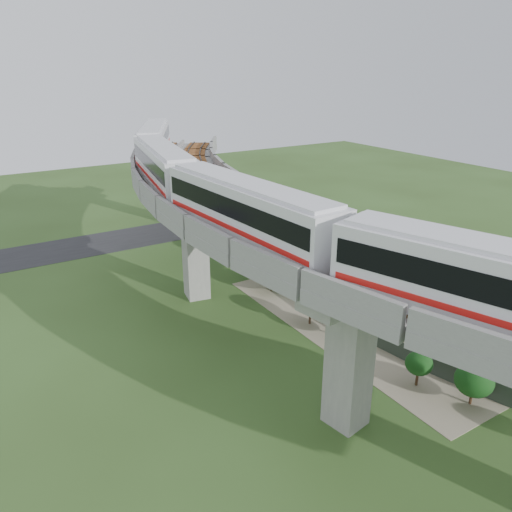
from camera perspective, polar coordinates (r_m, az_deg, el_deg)
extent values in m
plane|color=#30481D|center=(39.03, -1.23, -10.51)|extent=(160.00, 160.00, 0.00)
cube|color=gray|center=(45.59, 15.52, -6.36)|extent=(18.00, 26.00, 0.04)
cube|color=#232326|center=(64.37, -14.98, 1.87)|extent=(60.00, 8.00, 0.03)
cube|color=#99968E|center=(67.77, -8.40, 7.03)|extent=(2.86, 2.93, 8.40)
cube|color=#99968E|center=(66.77, -8.62, 11.02)|extent=(7.21, 5.74, 1.20)
cube|color=#99968E|center=(45.90, -6.93, 0.21)|extent=(2.35, 2.51, 8.40)
cube|color=#99968E|center=(44.42, -7.20, 6.00)|extent=(7.31, 3.58, 1.20)
cube|color=#99968E|center=(30.20, 10.60, -11.90)|extent=(2.35, 2.51, 8.40)
cube|color=#99968E|center=(27.90, 11.26, -3.60)|extent=(7.31, 3.58, 1.20)
cube|color=gray|center=(60.71, -9.22, 10.95)|extent=(16.42, 20.91, 0.80)
cube|color=gray|center=(60.98, -13.38, 11.56)|extent=(8.66, 17.08, 1.00)
cube|color=gray|center=(60.44, -5.11, 11.95)|extent=(8.66, 17.08, 1.00)
cube|color=brown|center=(60.81, -11.35, 11.27)|extent=(10.68, 18.08, 0.12)
cube|color=black|center=(60.79, -11.36, 11.38)|extent=(9.69, 17.59, 0.12)
cube|color=brown|center=(60.53, -7.12, 11.47)|extent=(10.68, 18.08, 0.12)
cube|color=black|center=(60.51, -7.13, 11.58)|extent=(9.69, 17.59, 0.12)
cube|color=gray|center=(42.95, -6.79, 6.87)|extent=(11.77, 20.03, 0.80)
cube|color=gray|center=(41.78, -12.54, 7.38)|extent=(3.22, 18.71, 1.00)
cube|color=gray|center=(44.09, -1.42, 8.59)|extent=(3.22, 18.71, 1.00)
cube|color=brown|center=(42.30, -9.69, 7.14)|extent=(5.44, 19.05, 0.12)
cube|color=black|center=(42.27, -9.70, 7.30)|extent=(4.35, 18.88, 0.12)
cube|color=brown|center=(43.48, -4.02, 7.77)|extent=(5.44, 19.05, 0.12)
cube|color=black|center=(43.45, -4.02, 7.92)|extent=(4.35, 18.88, 0.12)
cube|color=gray|center=(28.24, 9.32, -0.94)|extent=(11.77, 20.03, 0.80)
cube|color=gray|center=(24.98, 3.00, -1.46)|extent=(3.22, 18.71, 1.00)
cube|color=gray|center=(31.18, 14.58, 2.54)|extent=(3.22, 18.71, 1.00)
cube|color=brown|center=(26.53, 6.28, -1.19)|extent=(5.44, 19.05, 0.12)
cube|color=black|center=(26.49, 6.29, -0.95)|extent=(4.35, 18.88, 0.12)
cube|color=brown|center=(29.70, 12.14, 0.93)|extent=(5.44, 19.05, 0.12)
cube|color=black|center=(29.66, 12.16, 1.14)|extent=(4.35, 18.88, 0.12)
cube|color=black|center=(22.24, 26.99, -7.25)|extent=(5.75, 12.71, 0.28)
cube|color=silver|center=(29.94, -1.00, 5.16)|extent=(3.64, 15.14, 3.20)
cube|color=silver|center=(29.52, -1.02, 8.33)|extent=(3.06, 14.36, 0.22)
cube|color=black|center=(29.82, -1.00, 5.99)|extent=(3.67, 14.55, 1.15)
cube|color=red|center=(30.15, -0.99, 3.79)|extent=(3.67, 14.55, 0.30)
cube|color=black|center=(30.37, -0.98, 2.51)|extent=(2.70, 12.84, 0.28)
cube|color=silver|center=(43.99, -10.48, 10.00)|extent=(5.45, 15.24, 3.20)
cube|color=silver|center=(43.70, -10.63, 12.19)|extent=(4.78, 14.40, 0.22)
cube|color=black|center=(43.91, -10.52, 10.58)|extent=(5.40, 14.66, 1.15)
cube|color=red|center=(44.13, -10.41, 9.05)|extent=(5.40, 14.66, 0.30)
cube|color=black|center=(44.29, -10.35, 8.15)|extent=(4.24, 12.88, 0.28)
cube|color=silver|center=(59.32, -11.57, 12.75)|extent=(8.81, 14.73, 3.20)
cube|color=silver|center=(59.11, -11.69, 14.38)|extent=(8.00, 13.82, 0.22)
cube|color=black|center=(59.26, -11.60, 13.18)|extent=(8.61, 14.21, 1.15)
cube|color=red|center=(59.43, -11.52, 12.04)|extent=(8.61, 14.21, 0.30)
cube|color=black|center=(59.54, -11.47, 11.37)|extent=(7.13, 12.35, 0.28)
cylinder|color=#2D382D|center=(59.44, -0.56, 1.76)|extent=(0.08, 0.08, 1.50)
cube|color=#2D382D|center=(57.16, -0.10, 0.96)|extent=(1.69, 4.77, 1.40)
cylinder|color=#2D382D|center=(54.91, 0.52, 0.09)|extent=(0.08, 0.08, 1.50)
cube|color=#2D382D|center=(52.72, 1.31, -0.83)|extent=(1.23, 4.91, 1.40)
cylinder|color=#2D382D|center=(50.60, 2.30, -1.82)|extent=(0.08, 0.08, 1.50)
cube|color=#2D382D|center=(48.55, 3.50, -2.88)|extent=(0.75, 4.99, 1.40)
cylinder|color=#2D382D|center=(46.59, 4.94, -3.99)|extent=(0.08, 0.08, 1.50)
cube|color=#2D382D|center=(44.74, 6.63, -5.17)|extent=(0.27, 5.04, 1.40)
cylinder|color=#2D382D|center=(43.03, 8.61, -6.41)|extent=(0.08, 0.08, 1.50)
cube|color=#2D382D|center=(41.46, 10.87, -7.70)|extent=(0.27, 5.04, 1.40)
cylinder|color=#2D382D|center=(40.06, 13.45, -9.01)|extent=(0.08, 0.08, 1.50)
cube|color=#2D382D|center=(38.85, 16.33, -10.34)|extent=(0.75, 4.99, 1.40)
cylinder|color=#2D382D|center=(37.86, 19.50, -11.64)|extent=(0.08, 0.08, 1.50)
cube|color=#2D382D|center=(37.10, 22.95, -12.90)|extent=(1.23, 4.91, 1.40)
cylinder|color=#2D382D|center=(36.58, 26.63, -14.07)|extent=(0.08, 0.08, 1.50)
cylinder|color=#382314|center=(60.12, -2.58, 1.90)|extent=(0.18, 0.18, 1.35)
ellipsoid|color=#143B12|center=(59.71, -2.60, 3.05)|extent=(2.00, 2.00, 1.70)
cylinder|color=#382314|center=(55.81, -2.63, 0.54)|extent=(0.18, 0.18, 1.71)
ellipsoid|color=#143B12|center=(55.28, -2.65, 2.06)|extent=(2.36, 2.36, 2.01)
cylinder|color=#382314|center=(51.03, -0.65, -1.47)|extent=(0.18, 0.18, 1.71)
ellipsoid|color=#143B12|center=(50.44, -0.66, 0.20)|extent=(2.45, 2.45, 2.08)
cylinder|color=#382314|center=(48.06, 1.76, -3.50)|extent=(0.18, 0.18, 0.90)
ellipsoid|color=#143B12|center=(47.51, 1.78, -2.03)|extent=(2.96, 2.96, 2.52)
cylinder|color=#382314|center=(42.26, 6.19, -6.86)|extent=(0.18, 0.18, 1.45)
ellipsoid|color=#143B12|center=(41.62, 6.26, -5.14)|extent=(2.29, 2.29, 1.95)
cylinder|color=#382314|center=(40.54, 9.99, -8.59)|extent=(0.18, 0.18, 1.20)
ellipsoid|color=#143B12|center=(39.94, 10.10, -7.04)|extent=(2.14, 2.14, 1.82)
cylinder|color=#382314|center=(36.43, 17.92, -13.12)|extent=(0.18, 0.18, 1.19)
ellipsoid|color=#143B12|center=(35.82, 18.13, -11.60)|extent=(1.84, 1.84, 1.56)
cylinder|color=#382314|center=(35.92, 23.36, -14.58)|extent=(0.18, 0.18, 1.08)
ellipsoid|color=#143B12|center=(35.23, 23.67, -12.89)|extent=(2.44, 2.44, 2.07)
imported|color=silver|center=(42.31, 21.04, -8.41)|extent=(3.25, 3.50, 1.16)
imported|color=maroon|center=(50.59, 17.48, -2.95)|extent=(4.02, 2.58, 1.25)
imported|color=black|center=(50.32, 9.89, -2.39)|extent=(4.37, 2.07, 1.23)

